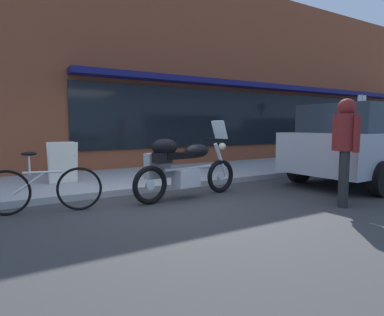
{
  "coord_description": "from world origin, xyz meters",
  "views": [
    {
      "loc": [
        -2.51,
        -4.76,
        1.3
      ],
      "look_at": [
        0.62,
        0.44,
        0.7
      ],
      "focal_mm": 30.42,
      "sensor_mm": 36.0,
      "label": 1
    }
  ],
  "objects_px": {
    "sandwich_board_sign": "(63,162)",
    "parked_minivan": "(375,142)",
    "touring_motorcycle": "(181,165)",
    "parked_bicycle": "(43,189)",
    "parking_sign_pole": "(360,122)",
    "pedestrian_walking": "(345,139)"
  },
  "relations": [
    {
      "from": "touring_motorcycle",
      "to": "parked_bicycle",
      "type": "xyz_separation_m",
      "value": [
        -2.24,
        0.22,
        -0.24
      ]
    },
    {
      "from": "parked_bicycle",
      "to": "parked_minivan",
      "type": "height_order",
      "value": "parked_minivan"
    },
    {
      "from": "touring_motorcycle",
      "to": "pedestrian_walking",
      "type": "bearing_deg",
      "value": -42.51
    },
    {
      "from": "parked_bicycle",
      "to": "touring_motorcycle",
      "type": "bearing_deg",
      "value": -5.5
    },
    {
      "from": "pedestrian_walking",
      "to": "sandwich_board_sign",
      "type": "xyz_separation_m",
      "value": [
        -3.64,
        3.92,
        -0.55
      ]
    },
    {
      "from": "touring_motorcycle",
      "to": "parked_bicycle",
      "type": "height_order",
      "value": "touring_motorcycle"
    },
    {
      "from": "sandwich_board_sign",
      "to": "parking_sign_pole",
      "type": "height_order",
      "value": "parking_sign_pole"
    },
    {
      "from": "touring_motorcycle",
      "to": "parked_minivan",
      "type": "relative_size",
      "value": 0.46
    },
    {
      "from": "parked_minivan",
      "to": "sandwich_board_sign",
      "type": "relative_size",
      "value": 5.78
    },
    {
      "from": "parked_minivan",
      "to": "parking_sign_pole",
      "type": "bearing_deg",
      "value": 37.22
    },
    {
      "from": "pedestrian_walking",
      "to": "sandwich_board_sign",
      "type": "bearing_deg",
      "value": 132.93
    },
    {
      "from": "touring_motorcycle",
      "to": "parking_sign_pole",
      "type": "xyz_separation_m",
      "value": [
        7.45,
        1.31,
        0.83
      ]
    },
    {
      "from": "parked_bicycle",
      "to": "parking_sign_pole",
      "type": "relative_size",
      "value": 0.74
    },
    {
      "from": "pedestrian_walking",
      "to": "parking_sign_pole",
      "type": "height_order",
      "value": "parking_sign_pole"
    },
    {
      "from": "parking_sign_pole",
      "to": "pedestrian_walking",
      "type": "bearing_deg",
      "value": -150.1
    },
    {
      "from": "sandwich_board_sign",
      "to": "parked_minivan",
      "type": "bearing_deg",
      "value": -24.2
    },
    {
      "from": "parking_sign_pole",
      "to": "touring_motorcycle",
      "type": "bearing_deg",
      "value": -170.02
    },
    {
      "from": "pedestrian_walking",
      "to": "parking_sign_pole",
      "type": "distance_m",
      "value": 6.3
    },
    {
      "from": "parked_minivan",
      "to": "sandwich_board_sign",
      "type": "distance_m",
      "value": 6.99
    },
    {
      "from": "parked_bicycle",
      "to": "pedestrian_walking",
      "type": "distance_m",
      "value": 4.75
    },
    {
      "from": "parked_bicycle",
      "to": "sandwich_board_sign",
      "type": "xyz_separation_m",
      "value": [
        0.59,
        1.87,
        0.18
      ]
    },
    {
      "from": "parked_minivan",
      "to": "pedestrian_walking",
      "type": "height_order",
      "value": "parked_minivan"
    }
  ]
}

